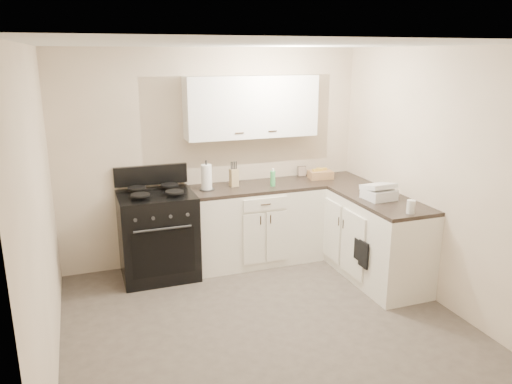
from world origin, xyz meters
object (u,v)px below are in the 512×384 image
object	(u,v)px
stove	(158,237)
paper_towel	(207,177)
wicker_basket	(320,175)
countertop_grill	(379,194)
knife_block	(234,178)

from	to	relation	value
stove	paper_towel	xyz separation A→B (m)	(0.58, 0.04, 0.63)
wicker_basket	countertop_grill	world-z (taller)	countertop_grill
knife_block	countertop_grill	distance (m)	1.65
paper_towel	knife_block	bearing A→B (deg)	7.83
stove	countertop_grill	distance (m)	2.46
paper_towel	stove	bearing A→B (deg)	-176.36
knife_block	wicker_basket	size ratio (longest dim) A/B	0.71
knife_block	wicker_basket	bearing A→B (deg)	-7.93
countertop_grill	paper_towel	bearing A→B (deg)	144.67
wicker_basket	stove	bearing A→B (deg)	-177.68
countertop_grill	knife_block	bearing A→B (deg)	137.19
countertop_grill	stove	bearing A→B (deg)	152.64
knife_block	countertop_grill	bearing A→B (deg)	-46.48
wicker_basket	countertop_grill	bearing A→B (deg)	-80.71
stove	paper_towel	world-z (taller)	paper_towel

